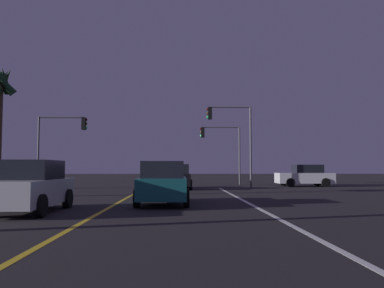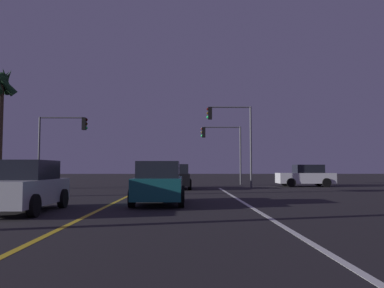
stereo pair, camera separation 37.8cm
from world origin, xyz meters
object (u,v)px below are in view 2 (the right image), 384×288
object	(u,v)px
car_ahead_far	(177,177)
traffic_light_near_left	(63,135)
car_crossing_side	(306,176)
palm_tree_left_far	(1,91)
traffic_light_near_right	(230,128)
car_oncoming	(23,187)
car_lead_same_lane	(159,184)
traffic_light_far_right	(221,141)

from	to	relation	value
car_ahead_far	traffic_light_near_left	size ratio (longest dim) A/B	0.83
car_crossing_side	traffic_light_near_left	xyz separation A→B (m)	(-18.34, -1.81, 3.06)
car_ahead_far	palm_tree_left_far	xyz separation A→B (m)	(-12.00, -0.32, 5.88)
car_crossing_side	traffic_light_near_right	world-z (taller)	traffic_light_near_right
car_crossing_side	traffic_light_near_left	bearing A→B (deg)	5.65
car_crossing_side	car_oncoming	xyz separation A→B (m)	(-14.70, -17.34, 0.00)
traffic_light_near_right	palm_tree_left_far	world-z (taller)	palm_tree_left_far
car_crossing_side	car_lead_same_lane	xyz separation A→B (m)	(-10.42, -14.70, 0.00)
traffic_light_near_left	palm_tree_left_far	bearing A→B (deg)	-152.41
car_ahead_far	palm_tree_left_far	distance (m)	13.37
traffic_light_near_right	palm_tree_left_far	bearing A→B (deg)	6.85
car_crossing_side	traffic_light_near_right	size ratio (longest dim) A/B	0.72
car_crossing_side	traffic_light_near_left	size ratio (longest dim) A/B	0.83
car_oncoming	traffic_light_far_right	size ratio (longest dim) A/B	0.85
car_crossing_side	palm_tree_left_far	xyz separation A→B (m)	(-22.00, -3.73, 5.88)
traffic_light_near_left	palm_tree_left_far	xyz separation A→B (m)	(-3.66, -1.91, 2.82)
traffic_light_near_left	traffic_light_far_right	distance (m)	13.23
car_lead_same_lane	traffic_light_near_left	distance (m)	15.43
palm_tree_left_far	car_lead_same_lane	bearing A→B (deg)	-43.47
car_lead_same_lane	car_crossing_side	bearing A→B (deg)	-35.33
car_crossing_side	car_lead_same_lane	distance (m)	18.02
traffic_light_far_right	car_oncoming	bearing A→B (deg)	68.24
traffic_light_near_right	traffic_light_far_right	world-z (taller)	traffic_light_near_right
car_ahead_far	car_oncoming	world-z (taller)	same
car_lead_same_lane	car_ahead_far	bearing A→B (deg)	-2.14
car_crossing_side	car_oncoming	bearing A→B (deg)	49.71
car_crossing_side	palm_tree_left_far	bearing A→B (deg)	9.62
car_crossing_side	traffic_light_far_right	world-z (taller)	traffic_light_far_right
traffic_light_far_right	car_lead_same_lane	bearing A→B (deg)	77.40
traffic_light_near_left	traffic_light_near_right	bearing A→B (deg)	0.00
car_crossing_side	car_ahead_far	xyz separation A→B (m)	(-10.00, -3.41, 0.00)
car_crossing_side	car_lead_same_lane	bearing A→B (deg)	54.67
car_ahead_far	traffic_light_near_left	bearing A→B (deg)	79.16
car_oncoming	traffic_light_near_left	world-z (taller)	traffic_light_near_left
traffic_light_near_right	car_ahead_far	bearing A→B (deg)	22.20
car_crossing_side	car_oncoming	size ratio (longest dim) A/B	1.00
traffic_light_near_right	car_oncoming	bearing A→B (deg)	60.97
car_ahead_far	car_oncoming	xyz separation A→B (m)	(-4.70, -13.93, 0.00)
car_ahead_far	car_oncoming	bearing A→B (deg)	161.34
car_lead_same_lane	traffic_light_far_right	size ratio (longest dim) A/B	0.85
car_lead_same_lane	car_oncoming	bearing A→B (deg)	121.67
car_lead_same_lane	traffic_light_near_left	xyz separation A→B (m)	(-7.92, 12.88, 3.06)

